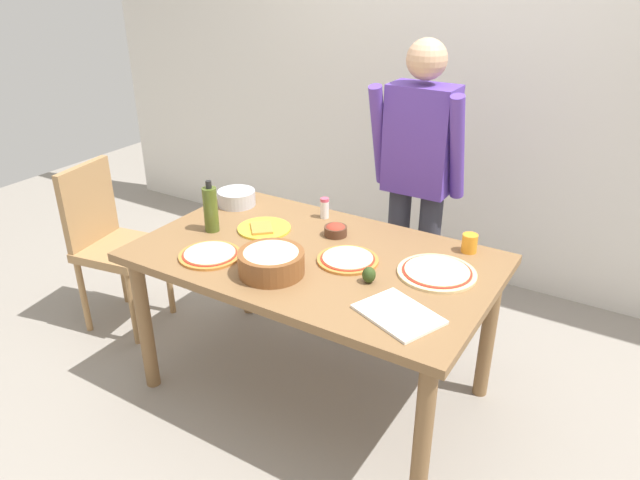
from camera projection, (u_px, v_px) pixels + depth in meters
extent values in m
plane|color=gray|center=(315.00, 388.00, 2.98)|extent=(8.00, 8.00, 0.00)
cube|color=silver|center=(451.00, 75.00, 3.64)|extent=(5.60, 0.10, 2.60)
cube|color=brown|center=(314.00, 258.00, 2.66)|extent=(1.60, 0.96, 0.04)
cylinder|color=brown|center=(145.00, 324.00, 2.86)|extent=(0.07, 0.07, 0.72)
cylinder|color=brown|center=(423.00, 439.00, 2.18)|extent=(0.07, 0.07, 0.72)
cylinder|color=brown|center=(247.00, 259.00, 3.47)|extent=(0.07, 0.07, 0.72)
cylinder|color=brown|center=(488.00, 333.00, 2.80)|extent=(0.07, 0.07, 0.72)
cylinder|color=#2D2D38|center=(397.00, 257.00, 3.35)|extent=(0.12, 0.12, 0.85)
cylinder|color=#2D2D38|center=(426.00, 265.00, 3.26)|extent=(0.12, 0.12, 0.85)
cube|color=#56389E|center=(421.00, 139.00, 3.00)|extent=(0.34, 0.20, 0.55)
cylinder|color=#56389E|center=(379.00, 136.00, 3.06)|extent=(0.07, 0.21, 0.55)
cylinder|color=#56389E|center=(457.00, 148.00, 2.86)|extent=(0.07, 0.21, 0.55)
sphere|color=tan|center=(427.00, 59.00, 2.82)|extent=(0.20, 0.20, 0.20)
cube|color=#A37A4C|center=(121.00, 250.00, 3.32)|extent=(0.46, 0.46, 0.05)
cube|color=#A37A4C|center=(88.00, 204.00, 3.27)|extent=(0.10, 0.38, 0.45)
cylinder|color=#A37A4C|center=(133.00, 309.00, 3.23)|extent=(0.04, 0.04, 0.45)
cylinder|color=#A37A4C|center=(169.00, 280.00, 3.52)|extent=(0.04, 0.04, 0.45)
cylinder|color=#A37A4C|center=(84.00, 296.00, 3.35)|extent=(0.04, 0.04, 0.45)
cylinder|color=#A37A4C|center=(123.00, 270.00, 3.63)|extent=(0.04, 0.04, 0.45)
cylinder|color=beige|center=(437.00, 273.00, 2.49)|extent=(0.33, 0.33, 0.01)
cylinder|color=#B22D1E|center=(437.00, 271.00, 2.48)|extent=(0.29, 0.29, 0.00)
cylinder|color=beige|center=(437.00, 270.00, 2.48)|extent=(0.27, 0.27, 0.00)
cylinder|color=#C67A33|center=(210.00, 255.00, 2.63)|extent=(0.28, 0.28, 0.01)
cylinder|color=#B22D1E|center=(210.00, 254.00, 2.63)|extent=(0.24, 0.24, 0.00)
cylinder|color=beige|center=(210.00, 253.00, 2.62)|extent=(0.23, 0.23, 0.00)
cylinder|color=#C67A33|center=(348.00, 260.00, 2.59)|extent=(0.27, 0.27, 0.01)
cylinder|color=#B22D1E|center=(348.00, 258.00, 2.59)|extent=(0.24, 0.24, 0.00)
cylinder|color=beige|center=(348.00, 257.00, 2.58)|extent=(0.22, 0.22, 0.00)
cylinder|color=gold|center=(264.00, 228.00, 2.88)|extent=(0.26, 0.26, 0.01)
cube|color=#CC8438|center=(262.00, 228.00, 2.86)|extent=(0.17, 0.17, 0.01)
cylinder|color=brown|center=(271.00, 263.00, 2.47)|extent=(0.28, 0.28, 0.10)
ellipsoid|color=beige|center=(271.00, 254.00, 2.46)|extent=(0.25, 0.25, 0.05)
cylinder|color=#B7B7BC|center=(237.00, 198.00, 3.15)|extent=(0.20, 0.20, 0.08)
cylinder|color=#4C2D1E|center=(336.00, 231.00, 2.82)|extent=(0.11, 0.11, 0.04)
ellipsoid|color=#9E3323|center=(336.00, 229.00, 2.81)|extent=(0.10, 0.10, 0.05)
cylinder|color=#47561E|center=(211.00, 210.00, 2.83)|extent=(0.07, 0.07, 0.22)
cylinder|color=black|center=(209.00, 185.00, 2.77)|extent=(0.03, 0.03, 0.04)
cylinder|color=orange|center=(470.00, 243.00, 2.66)|extent=(0.07, 0.07, 0.08)
cylinder|color=white|center=(325.00, 209.00, 3.00)|extent=(0.04, 0.04, 0.09)
cylinder|color=#D84C66|center=(325.00, 200.00, 2.98)|extent=(0.04, 0.04, 0.02)
cube|color=white|center=(399.00, 314.00, 2.20)|extent=(0.36, 0.32, 0.01)
ellipsoid|color=#2D4219|center=(369.00, 275.00, 2.41)|extent=(0.06, 0.06, 0.07)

